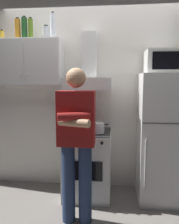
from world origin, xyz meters
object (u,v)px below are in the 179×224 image
Objects in this scene: person_standing at (76,140)px; bottle_wine_green at (24,29)px; bottle_spice_jar at (2,35)px; bottle_liquor_amber at (18,29)px; bottle_olive_oil at (31,29)px; upper_cabinet at (29,63)px; refrigerator at (163,138)px; stove_oven at (88,163)px; range_hood at (89,74)px; bottle_vodka_clear at (53,26)px; microwave at (166,62)px; bottle_canister_steel at (46,33)px; cooking_pot at (97,128)px.

bottle_wine_green is (-0.80, 0.75, 1.29)m from person_standing.
bottle_liquor_amber is (0.21, 0.03, 0.08)m from bottle_spice_jar.
bottle_spice_jar is 0.49× the size of bottle_olive_oil.
refrigerator is at bearing -4.07° from upper_cabinet.
stove_oven is 1.17m from range_hood.
person_standing is 4.98× the size of bottle_vodka_clear.
upper_cabinet is at bearing 175.93° from refrigerator.
bottle_vodka_clear reaches higher than refrigerator.
bottle_wine_green is at bearing 172.71° from bottle_vodka_clear.
bottle_vodka_clear is (-1.41, 0.07, 0.47)m from microwave.
upper_cabinet is at bearing -175.63° from bottle_canister_steel.
person_standing is 0.52m from cooking_pot.
bottle_olive_oil is 0.10m from bottle_wine_green.
bottle_wine_green is at bearing 170.40° from stove_oven.
bottle_vodka_clear is 1.13× the size of bottle_liquor_amber.
cooking_pot is 1.54× the size of bottle_canister_steel.
stove_oven is 1.82× the size of microwave.
microwave is 1.59× the size of bottle_wine_green.
refrigerator is 11.67× the size of bottle_spice_jar.
stove_oven is 2.66× the size of bottle_vodka_clear.
bottle_vodka_clear is at bearing -25.73° from bottle_canister_steel.
bottle_liquor_amber is at bearing 9.48° from bottle_spice_jar.
stove_oven is 1.02m from refrigerator.
cooking_pot is 2.04× the size of bottle_spice_jar.
bottle_canister_steel reaches higher than upper_cabinet.
microwave is 1.16m from cooking_pot.
bottle_olive_oil is (-0.76, -0.01, 0.58)m from range_hood.
bottle_liquor_amber reaches higher than bottle_olive_oil.
bottle_spice_jar is (-1.29, 0.24, 1.17)m from cooking_pot.
range_hood is 0.72m from cooking_pot.
bottle_canister_steel is at bearing 1.92° from bottle_spice_jar.
cooking_pot is at bearing -19.94° from bottle_vodka_clear.
range_hood reaches higher than microwave.
refrigerator is at bearing -5.41° from bottle_canister_steel.
person_standing is 5.43× the size of bottle_wine_green.
cooking_pot is 1.55m from bottle_olive_oil.
upper_cabinet is at bearing 171.10° from stove_oven.
person_standing is at bearing -94.72° from stove_oven.
bottle_spice_jar is (-2.11, 0.10, 0.37)m from microwave.
refrigerator is at bearing 31.23° from person_standing.
cooking_pot is at bearing -20.84° from bottle_canister_steel.
bottle_spice_jar is at bearing 169.31° from cooking_pot.
bottle_wine_green is (-0.29, 0.00, 0.06)m from bottle_canister_steel.
bottle_wine_green is at bearing 164.16° from bottle_olive_oil.
range_hood is at bearing 0.09° from upper_cabinet.
bottle_canister_steel is (-1.51, 0.12, 0.39)m from microwave.
upper_cabinet is 2.00m from refrigerator.
bottle_spice_jar is 0.40m from bottle_olive_oil.
range_hood reaches higher than person_standing.
microwave is (0.95, 0.02, 1.31)m from stove_oven.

